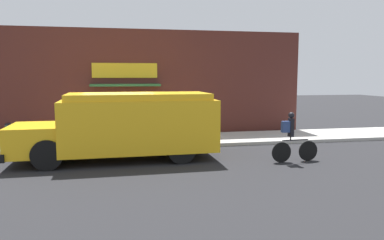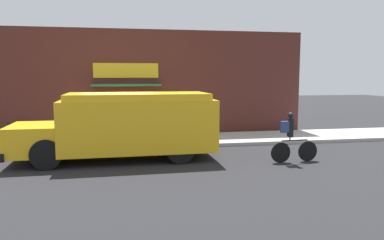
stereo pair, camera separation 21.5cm
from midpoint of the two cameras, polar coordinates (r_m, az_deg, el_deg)
The scene contains 6 objects.
ground_plane at distance 14.13m, azimuth -10.49°, elevation -4.58°, with size 70.00×70.00×0.00m, color #232326.
sidewalk at distance 15.49m, azimuth -10.53°, elevation -3.33°, with size 28.00×2.80×0.14m.
storefront at distance 17.04m, azimuth -10.70°, elevation 5.49°, with size 17.24×0.98×4.81m.
school_bus at distance 12.43m, azimuth -9.62°, elevation -0.73°, with size 6.50×2.69×2.19m.
cyclist at distance 12.33m, azimuth 15.39°, elevation -2.74°, with size 1.61×0.21×1.61m.
trash_bin at distance 15.97m, azimuth -25.00°, elevation -1.85°, with size 0.60×0.60×0.80m.
Camera 2 is at (0.09, -13.88, 2.75)m, focal length 35.00 mm.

